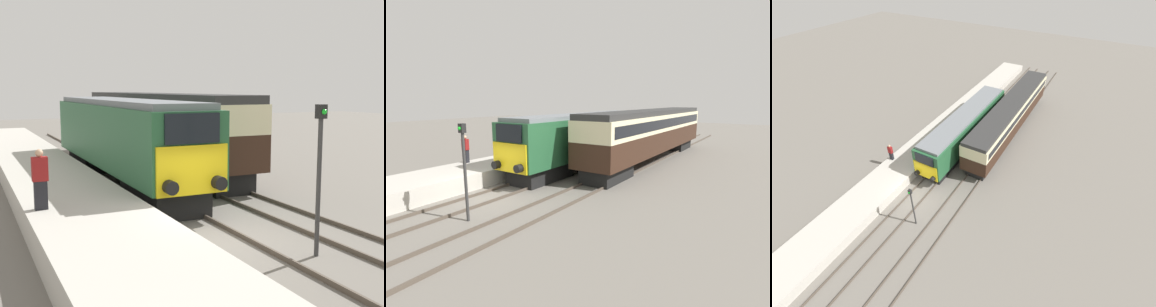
# 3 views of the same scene
# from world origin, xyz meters

# --- Properties ---
(ground_plane) EXTENTS (120.00, 120.00, 0.00)m
(ground_plane) POSITION_xyz_m (0.00, 0.00, 0.00)
(ground_plane) COLOR slate
(platform_left) EXTENTS (3.50, 50.00, 0.90)m
(platform_left) POSITION_xyz_m (-3.30, 8.00, 0.45)
(platform_left) COLOR #B7B2A8
(platform_left) RESTS_ON ground_plane
(rails_near_track) EXTENTS (1.51, 60.00, 0.14)m
(rails_near_track) POSITION_xyz_m (0.00, 5.00, 0.07)
(rails_near_track) COLOR #4C4238
(rails_near_track) RESTS_ON ground_plane
(rails_far_track) EXTENTS (1.50, 60.00, 0.14)m
(rails_far_track) POSITION_xyz_m (3.40, 5.00, 0.07)
(rails_far_track) COLOR #4C4238
(rails_far_track) RESTS_ON ground_plane
(locomotive) EXTENTS (2.70, 15.29, 3.88)m
(locomotive) POSITION_xyz_m (0.00, 9.16, 2.18)
(locomotive) COLOR black
(locomotive) RESTS_ON ground_plane
(passenger_carriage) EXTENTS (2.75, 18.99, 4.09)m
(passenger_carriage) POSITION_xyz_m (3.40, 13.77, 2.48)
(passenger_carriage) COLOR black
(passenger_carriage) RESTS_ON ground_plane
(person_on_platform) EXTENTS (0.44, 0.26, 1.75)m
(person_on_platform) POSITION_xyz_m (-4.57, 2.27, 1.78)
(person_on_platform) COLOR black
(person_on_platform) RESTS_ON platform_left
(signal_post) EXTENTS (0.24, 0.28, 3.96)m
(signal_post) POSITION_xyz_m (1.70, -2.24, 2.35)
(signal_post) COLOR #333333
(signal_post) RESTS_ON ground_plane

